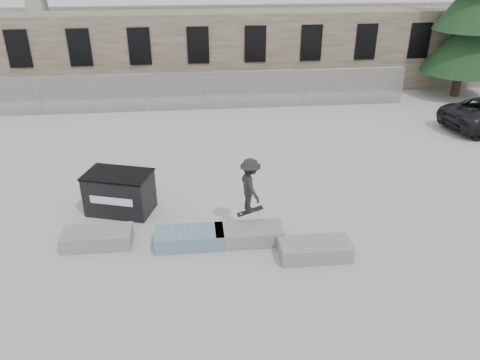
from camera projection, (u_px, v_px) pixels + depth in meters
The scene contains 10 objects.
ground at pixel (214, 243), 13.92m from camera, with size 120.00×120.00×0.00m, color #B3B3AE.
stone_wall at pixel (198, 52), 27.29m from camera, with size 36.00×2.58×4.50m.
chainlink_fence at pixel (201, 91), 24.53m from camera, with size 22.06×0.06×2.02m.
planter_far_left at pixel (97, 237), 13.70m from camera, with size 2.00×0.90×0.48m.
planter_center_left at pixel (190, 238), 13.69m from camera, with size 2.00×0.90×0.48m.
planter_center_right at pixel (249, 234), 13.86m from camera, with size 2.00×0.90×0.48m.
planter_offset at pixel (315, 249), 13.17m from camera, with size 2.00×0.90×0.48m.
dumpster at pixel (120, 192), 15.25m from camera, with size 2.38×1.84×1.38m.
spruce_tree at pixel (473, 7), 25.05m from camera, with size 4.38×4.38×11.50m.
skateboarder at pixel (250, 186), 13.71m from camera, with size 0.88×1.21×1.82m.
Camera 1 is at (-0.42, -11.58, 7.97)m, focal length 35.00 mm.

